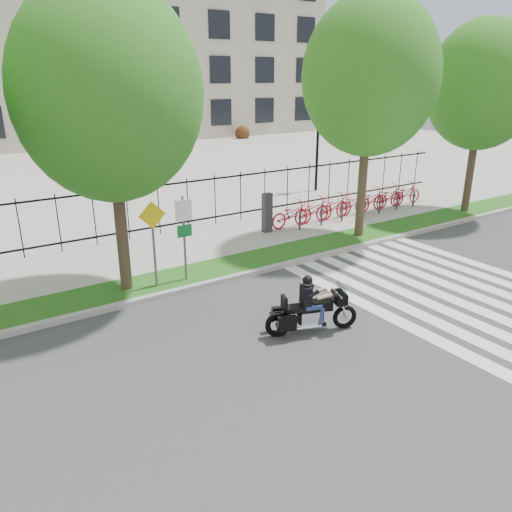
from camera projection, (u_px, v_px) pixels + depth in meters
ground at (318, 337)px, 11.76m from camera, size 120.00×120.00×0.00m
curb at (229, 278)px, 14.95m from camera, size 60.00×0.20×0.15m
grass_verge at (215, 270)px, 15.61m from camera, size 60.00×1.50×0.15m
sidewalk at (181, 248)px, 17.57m from camera, size 60.00×3.50×0.15m
plaza at (59, 173)px, 31.32m from camera, size 80.00×34.00×0.10m
crosswalk_stripes at (447, 291)px, 14.27m from camera, size 5.70×8.00×0.01m
iron_fence at (159, 208)px, 18.58m from camera, size 30.00×0.06×2.00m
lamp_post_right at (318, 130)px, 25.27m from camera, size 1.06×0.70×4.25m
street_tree_1 at (108, 93)px, 12.32m from camera, size 4.72×4.72×7.97m
street_tree_2 at (370, 76)px, 16.88m from camera, size 4.68×4.68×8.33m
street_tree_3 at (483, 86)px, 20.39m from camera, size 4.55×4.55×7.90m
bike_share_station at (352, 203)px, 21.32m from camera, size 8.94×0.88×1.50m
sign_pole_regulatory at (184, 228)px, 14.15m from camera, size 0.50×0.09×2.50m
sign_pole_warning at (153, 233)px, 13.67m from camera, size 0.78×0.09×2.49m
motorcycle_rider at (312, 310)px, 11.79m from camera, size 2.20×1.13×1.77m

